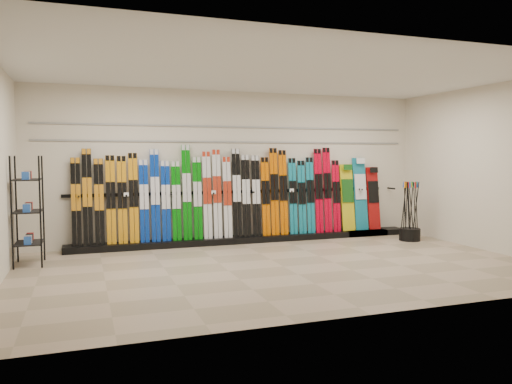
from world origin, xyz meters
name	(u,v)px	position (x,y,z in m)	size (l,w,h in m)	color
floor	(284,267)	(0.00, 0.00, 0.00)	(8.00, 8.00, 0.00)	gray
back_wall	(236,167)	(0.00, 2.50, 1.50)	(8.00, 8.00, 0.00)	beige
right_wall	(489,168)	(4.00, 0.00, 1.50)	(5.00, 5.00, 0.00)	beige
ceiling	(284,71)	(0.00, 0.00, 3.00)	(8.00, 8.00, 0.00)	silver
ski_rack_base	(251,239)	(0.22, 2.28, 0.06)	(8.00, 0.40, 0.12)	black
skis	(218,196)	(-0.44, 2.31, 0.94)	(5.38, 0.20, 1.81)	black
snowboards	(360,196)	(2.76, 2.35, 0.84)	(0.93, 0.24, 1.56)	gold
accessory_rack	(28,211)	(-3.75, 1.45, 0.86)	(0.40, 0.60, 1.72)	black
pole_bin	(410,234)	(3.34, 1.37, 0.12)	(0.42, 0.42, 0.25)	black
ski_poles	(410,211)	(3.32, 1.37, 0.61)	(0.40, 0.30, 1.18)	black
slatwall_rail_0	(237,142)	(0.00, 2.48, 2.00)	(7.60, 0.02, 0.03)	gray
slatwall_rail_1	(237,127)	(0.00, 2.48, 2.30)	(7.60, 0.02, 0.03)	gray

